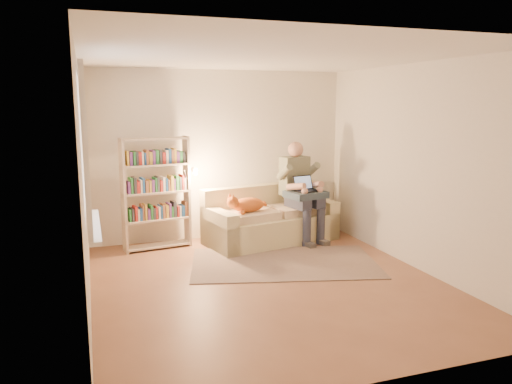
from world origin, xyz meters
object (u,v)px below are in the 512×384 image
object	(u,v)px
laptop	(308,187)
bookshelf	(156,188)
person	(300,186)
cat	(246,204)
sofa	(270,222)

from	to	relation	value
laptop	bookshelf	bearing A→B (deg)	159.01
person	cat	world-z (taller)	person
cat	laptop	bearing A→B (deg)	-10.19
sofa	cat	world-z (taller)	sofa
sofa	person	xyz separation A→B (m)	(0.47, -0.06, 0.54)
sofa	laptop	distance (m)	0.79
sofa	bookshelf	distance (m)	1.79
sofa	person	distance (m)	0.72
bookshelf	laptop	bearing A→B (deg)	-17.28
person	cat	size ratio (longest dim) A/B	2.16
cat	bookshelf	size ratio (longest dim) A/B	0.43
cat	bookshelf	bearing A→B (deg)	150.83
cat	person	bearing A→B (deg)	-1.57
person	bookshelf	world-z (taller)	bookshelf
laptop	bookshelf	size ratio (longest dim) A/B	0.23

